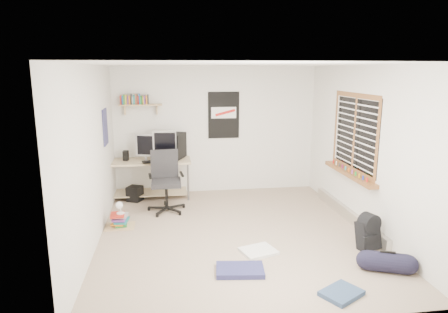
{
  "coord_description": "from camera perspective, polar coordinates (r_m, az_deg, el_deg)",
  "views": [
    {
      "loc": [
        -0.97,
        -5.58,
        2.43
      ],
      "look_at": [
        -0.11,
        0.37,
        1.12
      ],
      "focal_mm": 32.0,
      "sensor_mm": 36.0,
      "label": 1
    }
  ],
  "objects": [
    {
      "name": "floor",
      "position": [
        6.16,
        1.55,
        -10.98
      ],
      "size": [
        4.0,
        4.5,
        0.01
      ],
      "primitive_type": "cube",
      "color": "gray",
      "rests_on": "ground"
    },
    {
      "name": "ceiling",
      "position": [
        5.66,
        1.7,
        13.06
      ],
      "size": [
        4.0,
        4.5,
        0.01
      ],
      "primitive_type": "cube",
      "color": "white",
      "rests_on": "ground"
    },
    {
      "name": "back_wall",
      "position": [
        7.98,
        -1.14,
        3.79
      ],
      "size": [
        4.0,
        0.01,
        2.5
      ],
      "primitive_type": "cube",
      "color": "silver",
      "rests_on": "ground"
    },
    {
      "name": "left_wall",
      "position": [
        5.79,
        -18.32,
        -0.08
      ],
      "size": [
        0.01,
        4.5,
        2.5
      ],
      "primitive_type": "cube",
      "color": "silver",
      "rests_on": "ground"
    },
    {
      "name": "right_wall",
      "position": [
        6.43,
        19.52,
        1.01
      ],
      "size": [
        0.01,
        4.5,
        2.5
      ],
      "primitive_type": "cube",
      "color": "silver",
      "rests_on": "ground"
    },
    {
      "name": "desk",
      "position": [
        7.86,
        -10.93,
        -3.16
      ],
      "size": [
        1.79,
        1.08,
        0.76
      ],
      "primitive_type": "cube",
      "rotation": [
        0.0,
        0.0,
        0.22
      ],
      "color": "tan",
      "rests_on": "floor"
    },
    {
      "name": "monitor_left",
      "position": [
        7.53,
        -11.13,
        0.84
      ],
      "size": [
        0.38,
        0.19,
        0.4
      ],
      "primitive_type": "cube",
      "rotation": [
        0.0,
        0.0,
        -0.29
      ],
      "color": "gray",
      "rests_on": "desk"
    },
    {
      "name": "monitor_right",
      "position": [
        7.43,
        -8.45,
        1.05
      ],
      "size": [
        0.44,
        0.16,
        0.47
      ],
      "primitive_type": "cube",
      "rotation": [
        0.0,
        0.0,
        -0.12
      ],
      "color": "#A4A3A8",
      "rests_on": "desk"
    },
    {
      "name": "pc_tower",
      "position": [
        7.71,
        -6.7,
        1.55
      ],
      "size": [
        0.38,
        0.51,
        0.48
      ],
      "primitive_type": "cube",
      "rotation": [
        0.0,
        0.0,
        -0.4
      ],
      "color": "black",
      "rests_on": "desk"
    },
    {
      "name": "keyboard",
      "position": [
        7.47,
        -10.0,
        -0.7
      ],
      "size": [
        0.44,
        0.24,
        0.02
      ],
      "primitive_type": "cube",
      "rotation": [
        0.0,
        0.0,
        0.23
      ],
      "color": "black",
      "rests_on": "desk"
    },
    {
      "name": "speaker_left",
      "position": [
        7.69,
        -13.85,
        0.13
      ],
      "size": [
        0.11,
        0.11,
        0.19
      ],
      "primitive_type": "cube",
      "rotation": [
        0.0,
        0.0,
        -0.2
      ],
      "color": "black",
      "rests_on": "desk"
    },
    {
      "name": "speaker_right",
      "position": [
        7.6,
        -8.13,
        0.17
      ],
      "size": [
        0.1,
        0.1,
        0.17
      ],
      "primitive_type": "cube",
      "rotation": [
        0.0,
        0.0,
        0.22
      ],
      "color": "black",
      "rests_on": "desk"
    },
    {
      "name": "office_chair",
      "position": [
        7.0,
        -8.25,
        -3.92
      ],
      "size": [
        0.76,
        0.76,
        1.07
      ],
      "primitive_type": "cube",
      "rotation": [
        0.0,
        0.0,
        0.1
      ],
      "color": "black",
      "rests_on": "floor"
    },
    {
      "name": "wall_shelf",
      "position": [
        7.76,
        -11.82,
        7.23
      ],
      "size": [
        0.8,
        0.22,
        0.24
      ],
      "primitive_type": "cube",
      "color": "tan",
      "rests_on": "back_wall"
    },
    {
      "name": "poster_back_wall",
      "position": [
        7.94,
        -0.04,
        5.93
      ],
      "size": [
        0.62,
        0.03,
        0.92
      ],
      "primitive_type": "cube",
      "color": "black",
      "rests_on": "back_wall"
    },
    {
      "name": "poster_left_wall",
      "position": [
        6.92,
        -16.61,
        4.06
      ],
      "size": [
        0.02,
        0.42,
        0.6
      ],
      "primitive_type": "cube",
      "color": "navy",
      "rests_on": "left_wall"
    },
    {
      "name": "window",
      "position": [
        6.63,
        18.03,
        3.2
      ],
      "size": [
        0.1,
        1.5,
        1.26
      ],
      "primitive_type": "cube",
      "color": "brown",
      "rests_on": "right_wall"
    },
    {
      "name": "baseboard_heater",
      "position": [
        6.97,
        17.33,
        -7.9
      ],
      "size": [
        0.08,
        2.5,
        0.18
      ],
      "primitive_type": "cube",
      "color": "#B7B2A8",
      "rests_on": "floor"
    },
    {
      "name": "backpack",
      "position": [
        5.95,
        19.88,
        -10.48
      ],
      "size": [
        0.36,
        0.32,
        0.4
      ],
      "primitive_type": "cube",
      "rotation": [
        0.0,
        0.0,
        0.32
      ],
      "color": "black",
      "rests_on": "floor"
    },
    {
      "name": "duffel_bag",
      "position": [
        5.42,
        22.25,
        -13.65
      ],
      "size": [
        0.32,
        0.32,
        0.49
      ],
      "primitive_type": "cylinder",
      "rotation": [
        0.0,
        0.0,
        -0.4
      ],
      "color": "black",
      "rests_on": "floor"
    },
    {
      "name": "tshirt",
      "position": [
        5.58,
        4.94,
        -13.31
      ],
      "size": [
        0.54,
        0.49,
        0.04
      ],
      "primitive_type": "cube",
      "rotation": [
        0.0,
        0.0,
        0.3
      ],
      "color": "silver",
      "rests_on": "floor"
    },
    {
      "name": "jeans_a",
      "position": [
        5.08,
        2.29,
        -15.9
      ],
      "size": [
        0.62,
        0.44,
        0.06
      ],
      "primitive_type": "cube",
      "rotation": [
        0.0,
        0.0,
        -0.12
      ],
      "color": "navy",
      "rests_on": "floor"
    },
    {
      "name": "jeans_b",
      "position": [
        4.81,
        16.43,
        -18.23
      ],
      "size": [
        0.54,
        0.5,
        0.05
      ],
      "primitive_type": "cube",
      "rotation": [
        0.0,
        0.0,
        0.53
      ],
      "color": "navy",
      "rests_on": "floor"
    },
    {
      "name": "book_stack",
      "position": [
        6.56,
        -14.67,
        -8.46
      ],
      "size": [
        0.58,
        0.52,
        0.33
      ],
      "primitive_type": "cube",
      "rotation": [
        0.0,
        0.0,
        -0.27
      ],
      "color": "brown",
      "rests_on": "floor"
    },
    {
      "name": "desk_lamp",
      "position": [
        6.46,
        -14.62,
        -6.61
      ],
      "size": [
        0.15,
        0.22,
        0.21
      ],
      "primitive_type": "cube",
      "rotation": [
        0.0,
        0.0,
        -0.11
      ],
      "color": "white",
      "rests_on": "book_stack"
    },
    {
      "name": "subwoofer",
      "position": [
        7.75,
        -12.62,
        -5.19
      ],
      "size": [
        0.33,
        0.33,
        0.28
      ],
      "primitive_type": "cube",
      "rotation": [
        0.0,
        0.0,
        -0.43
      ],
      "color": "black",
      "rests_on": "floor"
    }
  ]
}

